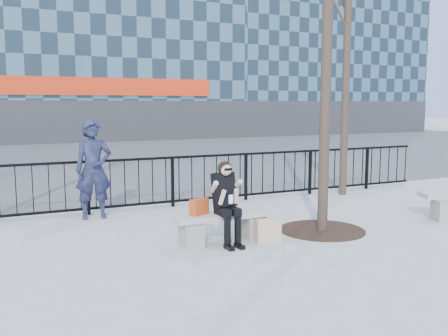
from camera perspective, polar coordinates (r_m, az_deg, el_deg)
name	(u,v)px	position (r m, az deg, el deg)	size (l,w,h in m)	color
ground	(223,242)	(8.22, -0.14, -8.44)	(120.00, 120.00, 0.00)	gray
street_surface	(76,155)	(22.52, -16.57, 1.40)	(60.00, 23.00, 0.01)	#474747
railing	(164,182)	(10.83, -6.90, -1.63)	(14.00, 0.06, 1.10)	black
building_right	(307,1)	(42.15, 9.42, 18.34)	(16.20, 10.20, 20.60)	slate
tree_grate	(322,230)	(9.08, 11.14, -6.97)	(1.50, 1.50, 0.02)	black
bench_main	(223,224)	(8.14, -0.14, -6.40)	(1.65, 0.46, 0.49)	gray
seated_woman	(227,203)	(7.92, 0.35, -4.06)	(0.50, 0.64, 1.34)	black
handbag	(199,207)	(7.93, -2.86, -4.44)	(0.31, 0.15, 0.25)	#AF3C15
shopping_bag	(268,231)	(8.18, 5.08, -7.16)	(0.40, 0.15, 0.38)	beige
standing_man	(93,170)	(10.02, -14.69, -0.18)	(0.70, 0.46, 1.93)	black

